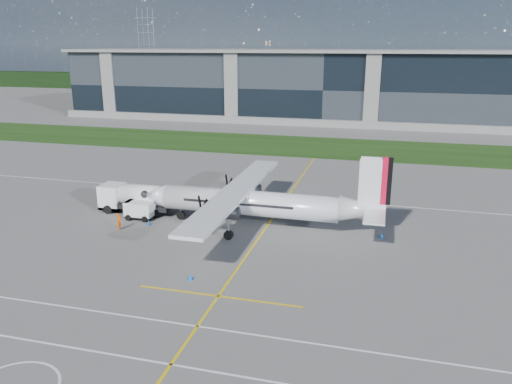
# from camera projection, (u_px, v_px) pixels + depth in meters

# --- Properties ---
(ground) EXTENTS (400.00, 400.00, 0.00)m
(ground) POSITION_uv_depth(u_px,v_px,m) (296.00, 156.00, 78.17)
(ground) COLOR #5E5C59
(ground) RESTS_ON ground
(grass_strip) EXTENTS (400.00, 18.00, 0.04)m
(grass_strip) POSITION_uv_depth(u_px,v_px,m) (304.00, 146.00, 85.57)
(grass_strip) COLOR #17380F
(grass_strip) RESTS_ON ground
(terminal_building) EXTENTS (120.00, 20.00, 15.00)m
(terminal_building) POSITION_uv_depth(u_px,v_px,m) (329.00, 87.00, 113.06)
(terminal_building) COLOR black
(terminal_building) RESTS_ON ground
(tree_line) EXTENTS (400.00, 6.00, 6.00)m
(tree_line) POSITION_uv_depth(u_px,v_px,m) (349.00, 86.00, 169.92)
(tree_line) COLOR black
(tree_line) RESTS_ON ground
(pylon_west) EXTENTS (9.00, 4.60, 30.00)m
(pylon_west) POSITION_uv_depth(u_px,v_px,m) (147.00, 48.00, 195.39)
(pylon_west) COLOR gray
(pylon_west) RESTS_ON ground
(yellow_taxiway_centerline) EXTENTS (0.20, 70.00, 0.01)m
(yellow_taxiway_centerline) POSITION_uv_depth(u_px,v_px,m) (271.00, 221.00, 49.65)
(yellow_taxiway_centerline) COLOR yellow
(yellow_taxiway_centerline) RESTS_ON ground
(white_lane_line) EXTENTS (90.00, 0.15, 0.01)m
(white_lane_line) POSITION_uv_depth(u_px,v_px,m) (122.00, 356.00, 28.16)
(white_lane_line) COLOR white
(white_lane_line) RESTS_ON ground
(turboprop_aircraft) EXTENTS (24.14, 25.03, 7.51)m
(turboprop_aircraft) POSITION_uv_depth(u_px,v_px,m) (259.00, 189.00, 46.98)
(turboprop_aircraft) COLOR white
(turboprop_aircraft) RESTS_ON ground
(fuel_tanker_truck) EXTENTS (8.06, 2.62, 3.02)m
(fuel_tanker_truck) POSITION_uv_depth(u_px,v_px,m) (131.00, 198.00, 51.86)
(fuel_tanker_truck) COLOR white
(fuel_tanker_truck) RESTS_ON ground
(baggage_tug) EXTENTS (3.00, 1.80, 1.80)m
(baggage_tug) POSITION_uv_depth(u_px,v_px,m) (140.00, 210.00, 49.99)
(baggage_tug) COLOR silver
(baggage_tug) RESTS_ON ground
(ground_crew_person) EXTENTS (0.66, 0.84, 1.86)m
(ground_crew_person) POSITION_uv_depth(u_px,v_px,m) (119.00, 221.00, 46.97)
(ground_crew_person) COLOR #F25907
(ground_crew_person) RESTS_ON ground
(safety_cone_fwd) EXTENTS (0.36, 0.36, 0.50)m
(safety_cone_fwd) POSITION_uv_depth(u_px,v_px,m) (136.00, 213.00, 51.23)
(safety_cone_fwd) COLOR blue
(safety_cone_fwd) RESTS_ON ground
(safety_cone_portwing) EXTENTS (0.36, 0.36, 0.50)m
(safety_cone_portwing) POSITION_uv_depth(u_px,v_px,m) (190.00, 277.00, 37.16)
(safety_cone_portwing) COLOR blue
(safety_cone_portwing) RESTS_ON ground
(safety_cone_tail) EXTENTS (0.36, 0.36, 0.50)m
(safety_cone_tail) POSITION_uv_depth(u_px,v_px,m) (381.00, 235.00, 45.19)
(safety_cone_tail) COLOR blue
(safety_cone_tail) RESTS_ON ground
(safety_cone_nose_port) EXTENTS (0.36, 0.36, 0.50)m
(safety_cone_nose_port) POSITION_uv_depth(u_px,v_px,m) (149.00, 222.00, 48.44)
(safety_cone_nose_port) COLOR blue
(safety_cone_nose_port) RESTS_ON ground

